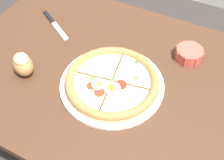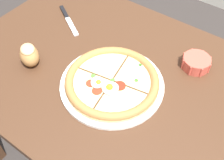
# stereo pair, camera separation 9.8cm
# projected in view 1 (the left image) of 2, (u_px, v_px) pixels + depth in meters

# --- Properties ---
(dining_table) EXTENTS (1.46, 0.84, 0.76)m
(dining_table) POSITION_uv_depth(u_px,v_px,m) (139.00, 100.00, 1.08)
(dining_table) COLOR #422819
(dining_table) RESTS_ON ground_plane
(pizza) EXTENTS (0.37, 0.37, 0.05)m
(pizza) POSITION_uv_depth(u_px,v_px,m) (112.00, 82.00, 0.99)
(pizza) COLOR white
(pizza) RESTS_ON dining_table
(ramekin_bowl) EXTENTS (0.11, 0.11, 0.04)m
(ramekin_bowl) POSITION_uv_depth(u_px,v_px,m) (189.00, 54.00, 1.07)
(ramekin_bowl) COLOR #C64C3D
(ramekin_bowl) RESTS_ON dining_table
(bread_piece_near) EXTENTS (0.12, 0.11, 0.08)m
(bread_piece_near) POSITION_uv_depth(u_px,v_px,m) (23.00, 64.00, 1.01)
(bread_piece_near) COLOR #A3703D
(bread_piece_near) RESTS_ON dining_table
(knife_main) EXTENTS (0.20, 0.13, 0.01)m
(knife_main) POSITION_uv_depth(u_px,v_px,m) (55.00, 25.00, 1.22)
(knife_main) COLOR silver
(knife_main) RESTS_ON dining_table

